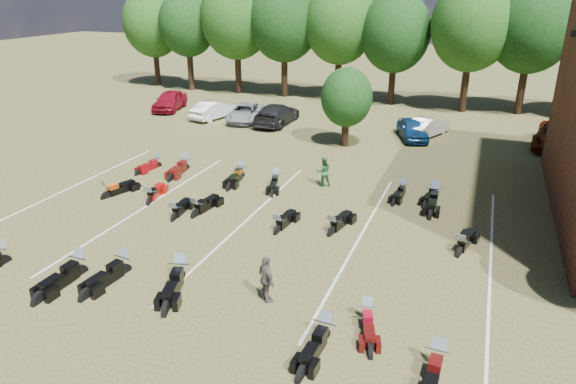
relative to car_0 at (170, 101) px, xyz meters
The scene contains 34 objects.
ground 27.05m from the car_0, 48.14° to the right, with size 160.00×160.00×0.00m, color brown.
car_0 is the anchor object (origin of this frame).
car_1 4.98m from the car_0, 15.06° to the right, with size 1.44×4.13×1.36m, color silver.
car_2 7.45m from the car_0, ahead, with size 2.11×4.58×1.27m, color #95999D.
car_3 9.98m from the car_0, ahead, with size 2.10×5.17×1.50m, color black.
car_4 19.87m from the car_0, ahead, with size 1.59×3.94×1.34m, color navy.
car_5 20.64m from the car_0, ahead, with size 1.39×3.98×1.31m, color beige.
car_6 28.61m from the car_0, ahead, with size 2.57×5.57×1.55m, color #561604.
person_green 20.70m from the car_0, 35.22° to the right, with size 0.75×0.59×1.55m, color #246031.
person_grey 28.97m from the car_0, 50.79° to the right, with size 0.96×0.40×1.64m, color #59534C.
motorcycle_0 25.17m from the car_0, 70.71° to the right, with size 0.76×2.37×1.32m, color black, non-canonical shape.
motorcycle_1 26.02m from the car_0, 63.80° to the right, with size 0.80×2.50×1.39m, color black, non-canonical shape.
motorcycle_2 26.10m from the car_0, 60.41° to the right, with size 0.76×2.40×1.34m, color black, non-canonical shape.
motorcycle_3 27.00m from the car_0, 56.11° to the right, with size 0.80×2.51×1.40m, color black, non-canonical shape.
motorcycle_4 31.42m from the car_0, 48.91° to the right, with size 0.73×2.29×1.27m, color black, non-canonical shape.
motorcycle_5 33.61m from the car_0, 44.95° to the right, with size 0.73×2.31×1.29m, color black, non-canonical shape.
motorcycle_6 31.08m from the car_0, 46.04° to the right, with size 0.65×2.03×1.13m, color #3D0A08, non-canonical shape.
motorcycle_7 19.75m from the car_0, 59.59° to the right, with size 0.70×2.21×1.23m, color maroon, non-canonical shape.
motorcycle_8 18.86m from the car_0, 65.97° to the right, with size 0.73×2.28×1.27m, color black, non-canonical shape.
motorcycle_9 21.66m from the car_0, 53.90° to the right, with size 0.73×2.30×1.28m, color black, non-canonical shape.
motorcycle_10 21.79m from the car_0, 56.38° to the right, with size 0.67×2.11×1.18m, color black, non-canonical shape.
motorcycle_11 24.37m from the car_0, 46.53° to the right, with size 0.68×2.15×1.20m, color black, non-canonical shape.
motorcycle_12 25.44m from the car_0, 42.01° to the right, with size 0.72×2.26×1.26m, color black, non-canonical shape.
motorcycle_13 29.32m from the car_0, 35.32° to the right, with size 0.72×2.25×1.25m, color black, non-canonical shape.
motorcycle_14 15.31m from the car_0, 53.76° to the right, with size 0.77×2.40×1.34m, color #4B0D0A, non-canonical shape.
motorcycle_15 14.51m from the car_0, 59.64° to the right, with size 0.64×2.01×1.12m, color maroon, non-canonical shape.
motorcycle_16 19.30m from the car_0, 40.86° to the right, with size 0.68×2.13×1.19m, color black, non-canonical shape.
motorcycle_17 17.61m from the car_0, 44.76° to the right, with size 0.76×2.40×1.34m, color black, non-canonical shape.
motorcycle_18 23.94m from the car_0, 29.11° to the right, with size 0.64×1.99×1.11m, color black, non-canonical shape.
motorcycle_19 25.10m from the car_0, 26.87° to the right, with size 0.66×2.06×1.15m, color black, non-canonical shape.
motorcycle_20 25.51m from the car_0, 28.35° to the right, with size 0.80×2.52×1.40m, color black, non-canonical shape.
tree_line 19.99m from the car_0, 27.47° to the left, with size 56.00×6.00×9.79m.
young_tree_midfield 16.86m from the car_0, 16.13° to the right, with size 3.20×3.20×4.70m.
parking_lines 22.82m from the car_0, 48.73° to the right, with size 20.10×14.00×0.01m.
Camera 1 is at (5.99, -15.21, 9.51)m, focal length 32.00 mm.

